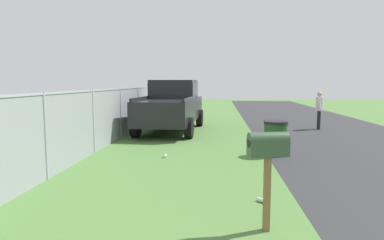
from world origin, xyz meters
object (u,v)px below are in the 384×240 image
at_px(pedestrian, 319,108).
at_px(pickup_truck, 172,104).
at_px(mailbox, 268,152).
at_px(trash_bin, 275,138).

bearing_deg(pedestrian, pickup_truck, -154.39).
xyz_separation_m(mailbox, pickup_truck, (9.36, 2.59, 0.02)).
relative_size(trash_bin, pedestrian, 0.59).
relative_size(mailbox, pedestrian, 0.84).
bearing_deg(mailbox, pedestrian, -31.88).
bearing_deg(pickup_truck, mailbox, -161.55).
relative_size(pickup_truck, pedestrian, 3.34).
height_order(mailbox, pedestrian, pedestrian).
xyz_separation_m(pickup_truck, pedestrian, (0.82, -6.19, -0.18)).
relative_size(mailbox, pickup_truck, 0.25).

